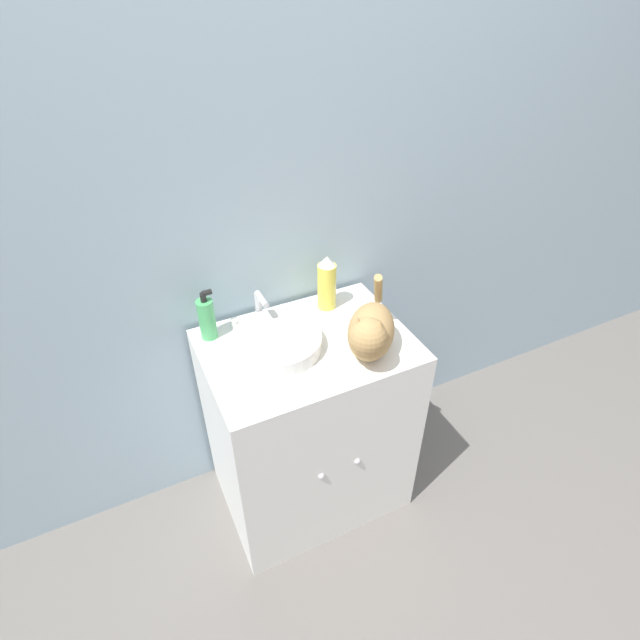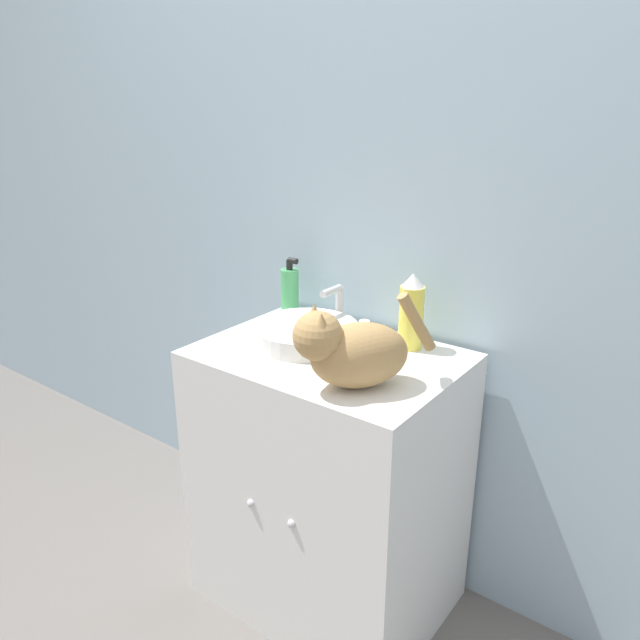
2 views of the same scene
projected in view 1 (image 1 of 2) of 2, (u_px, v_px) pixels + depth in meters
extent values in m
plane|color=slate|center=(337.00, 537.00, 1.97)|extent=(8.00, 8.00, 0.00)
cube|color=#9EB7C6|center=(267.00, 185.00, 1.60)|extent=(6.00, 0.05, 2.50)
cube|color=white|center=(309.00, 425.00, 1.90)|extent=(0.69, 0.50, 0.81)
sphere|color=silver|center=(322.00, 476.00, 1.67)|extent=(0.02, 0.02, 0.02)
sphere|color=silver|center=(358.00, 462.00, 1.72)|extent=(0.02, 0.02, 0.02)
cylinder|color=silver|center=(277.00, 342.00, 1.62)|extent=(0.30, 0.30, 0.05)
cylinder|color=silver|center=(259.00, 307.00, 1.72)|extent=(0.02, 0.02, 0.12)
cylinder|color=silver|center=(262.00, 299.00, 1.66)|extent=(0.02, 0.08, 0.02)
cylinder|color=white|center=(235.00, 324.00, 1.72)|extent=(0.03, 0.03, 0.03)
cylinder|color=white|center=(283.00, 310.00, 1.78)|extent=(0.03, 0.03, 0.03)
ellipsoid|color=tan|center=(371.00, 331.00, 1.59)|extent=(0.26, 0.28, 0.16)
sphere|color=tan|center=(368.00, 336.00, 1.47)|extent=(0.16, 0.16, 0.12)
cone|color=tan|center=(358.00, 322.00, 1.45)|extent=(0.05, 0.05, 0.04)
cone|color=tan|center=(380.00, 325.00, 1.44)|extent=(0.05, 0.05, 0.04)
cylinder|color=tan|center=(378.00, 289.00, 1.65)|extent=(0.09, 0.10, 0.15)
cylinder|color=#4CB266|center=(207.00, 319.00, 1.64)|extent=(0.06, 0.06, 0.15)
cylinder|color=black|center=(203.00, 297.00, 1.59)|extent=(0.02, 0.02, 0.03)
cylinder|color=black|center=(207.00, 292.00, 1.59)|extent=(0.03, 0.02, 0.02)
cylinder|color=#EADB4C|center=(327.00, 286.00, 1.78)|extent=(0.07, 0.07, 0.17)
cone|color=white|center=(327.00, 261.00, 1.71)|extent=(0.06, 0.06, 0.04)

